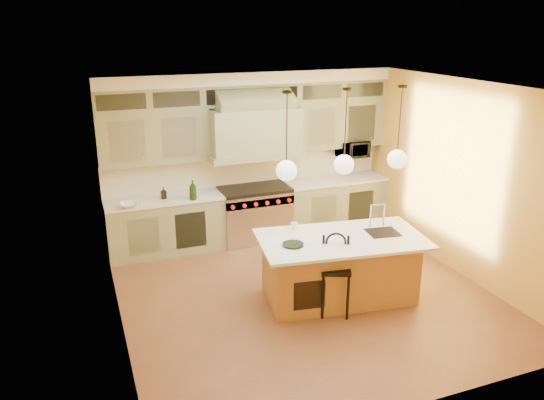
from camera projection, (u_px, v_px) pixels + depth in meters
name	position (u px, v px, depth m)	size (l,w,h in m)	color
floor	(305.00, 294.00, 7.52)	(5.00, 5.00, 0.00)	brown
ceiling	(309.00, 87.00, 6.59)	(5.00, 5.00, 0.00)	white
wall_back	(247.00, 155.00, 9.26)	(5.00, 5.00, 0.00)	gold
wall_front	(420.00, 277.00, 4.84)	(5.00, 5.00, 0.00)	gold
wall_left	(112.00, 221.00, 6.20)	(5.00, 5.00, 0.00)	gold
wall_right	(459.00, 178.00, 7.90)	(5.00, 5.00, 0.00)	gold
back_cabinetry	(252.00, 160.00, 9.03)	(5.00, 0.77, 2.90)	gray
range	(255.00, 213.00, 9.26)	(1.20, 0.74, 0.96)	silver
kitchen_island	(340.00, 267.00, 7.28)	(2.37, 1.49, 1.35)	#A4673A
counter_stool	(335.00, 270.00, 6.87)	(0.50, 0.50, 1.08)	black
microwave	(353.00, 149.00, 9.70)	(0.54, 0.37, 0.30)	black
oil_bottle_a	(193.00, 190.00, 8.49)	(0.12, 0.13, 0.32)	#1A3113
oil_bottle_b	(164.00, 193.00, 8.56)	(0.09, 0.09, 0.19)	black
fruit_bowl	(129.00, 205.00, 8.19)	(0.29, 0.29, 0.07)	white
cup	(294.00, 226.00, 7.37)	(0.10, 0.10, 0.10)	white
pendant_left	(286.00, 168.00, 6.53)	(0.26, 0.26, 1.11)	#2D2319
pendant_center	(344.00, 162.00, 6.81)	(0.26, 0.26, 1.11)	#2D2319
pendant_right	(397.00, 157.00, 7.08)	(0.26, 0.26, 1.11)	#2D2319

